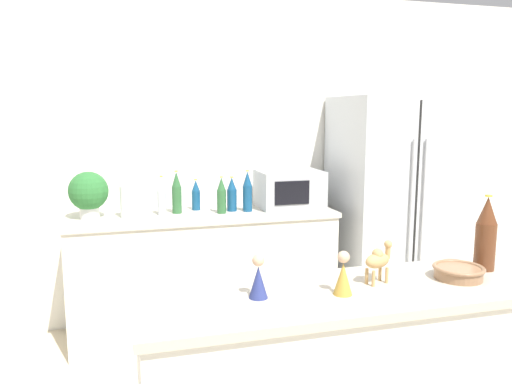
{
  "coord_description": "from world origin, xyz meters",
  "views": [
    {
      "loc": [
        -0.86,
        -1.15,
        1.63
      ],
      "look_at": [
        -0.13,
        1.46,
        1.2
      ],
      "focal_mm": 35.0,
      "sensor_mm": 36.0,
      "label": 1
    }
  ],
  "objects_px": {
    "potted_plant": "(88,193)",
    "back_bottle_4": "(196,195)",
    "back_bottle_0": "(247,192)",
    "back_bottle_5": "(232,195)",
    "camel_figurine": "(378,259)",
    "wine_bottle": "(486,234)",
    "back_bottle_2": "(162,196)",
    "wise_man_figurine_blue": "(343,276)",
    "fruit_bowl": "(458,272)",
    "paper_towel_roll": "(128,202)",
    "wise_man_figurine_crimson": "(258,279)",
    "back_bottle_1": "(221,196)",
    "back_bottle_3": "(177,193)",
    "microwave": "(289,189)",
    "refrigerator": "(390,208)"
  },
  "relations": [
    {
      "from": "wine_bottle",
      "to": "wise_man_figurine_blue",
      "type": "xyz_separation_m",
      "value": [
        -0.72,
        -0.11,
        -0.09
      ]
    },
    {
      "from": "camel_figurine",
      "to": "wine_bottle",
      "type": "bearing_deg",
      "value": 3.82
    },
    {
      "from": "paper_towel_roll",
      "to": "back_bottle_4",
      "type": "bearing_deg",
      "value": 16.69
    },
    {
      "from": "back_bottle_0",
      "to": "wise_man_figurine_crimson",
      "type": "height_order",
      "value": "back_bottle_0"
    },
    {
      "from": "potted_plant",
      "to": "microwave",
      "type": "bearing_deg",
      "value": 1.12
    },
    {
      "from": "paper_towel_roll",
      "to": "back_bottle_4",
      "type": "height_order",
      "value": "back_bottle_4"
    },
    {
      "from": "back_bottle_2",
      "to": "wise_man_figurine_crimson",
      "type": "relative_size",
      "value": 1.69
    },
    {
      "from": "back_bottle_3",
      "to": "back_bottle_4",
      "type": "relative_size",
      "value": 1.33
    },
    {
      "from": "wise_man_figurine_blue",
      "to": "back_bottle_1",
      "type": "bearing_deg",
      "value": 92.66
    },
    {
      "from": "paper_towel_roll",
      "to": "wine_bottle",
      "type": "height_order",
      "value": "wine_bottle"
    },
    {
      "from": "wine_bottle",
      "to": "wise_man_figurine_blue",
      "type": "distance_m",
      "value": 0.74
    },
    {
      "from": "paper_towel_roll",
      "to": "back_bottle_5",
      "type": "relative_size",
      "value": 0.88
    },
    {
      "from": "back_bottle_2",
      "to": "back_bottle_4",
      "type": "distance_m",
      "value": 0.29
    },
    {
      "from": "wine_bottle",
      "to": "back_bottle_1",
      "type": "bearing_deg",
      "value": 115.22
    },
    {
      "from": "refrigerator",
      "to": "wise_man_figurine_blue",
      "type": "relative_size",
      "value": 10.39
    },
    {
      "from": "back_bottle_1",
      "to": "back_bottle_3",
      "type": "relative_size",
      "value": 0.86
    },
    {
      "from": "back_bottle_0",
      "to": "wise_man_figurine_crimson",
      "type": "xyz_separation_m",
      "value": [
        -0.43,
        -1.8,
        -0.03
      ]
    },
    {
      "from": "back_bottle_2",
      "to": "paper_towel_roll",
      "type": "bearing_deg",
      "value": -173.73
    },
    {
      "from": "wine_bottle",
      "to": "camel_figurine",
      "type": "height_order",
      "value": "wine_bottle"
    },
    {
      "from": "wise_man_figurine_crimson",
      "to": "fruit_bowl",
      "type": "bearing_deg",
      "value": -0.94
    },
    {
      "from": "back_bottle_4",
      "to": "back_bottle_0",
      "type": "bearing_deg",
      "value": -23.35
    },
    {
      "from": "paper_towel_roll",
      "to": "back_bottle_0",
      "type": "bearing_deg",
      "value": -0.34
    },
    {
      "from": "microwave",
      "to": "back_bottle_5",
      "type": "xyz_separation_m",
      "value": [
        -0.46,
        -0.03,
        -0.02
      ]
    },
    {
      "from": "back_bottle_3",
      "to": "wise_man_figurine_crimson",
      "type": "height_order",
      "value": "back_bottle_3"
    },
    {
      "from": "back_bottle_2",
      "to": "camel_figurine",
      "type": "relative_size",
      "value": 1.66
    },
    {
      "from": "camel_figurine",
      "to": "back_bottle_1",
      "type": "bearing_deg",
      "value": 98.92
    },
    {
      "from": "back_bottle_0",
      "to": "wise_man_figurine_blue",
      "type": "height_order",
      "value": "back_bottle_0"
    },
    {
      "from": "microwave",
      "to": "fruit_bowl",
      "type": "bearing_deg",
      "value": -87.83
    },
    {
      "from": "back_bottle_2",
      "to": "wise_man_figurine_crimson",
      "type": "height_order",
      "value": "back_bottle_2"
    },
    {
      "from": "potted_plant",
      "to": "back_bottle_2",
      "type": "relative_size",
      "value": 1.15
    },
    {
      "from": "paper_towel_roll",
      "to": "back_bottle_2",
      "type": "height_order",
      "value": "back_bottle_2"
    },
    {
      "from": "back_bottle_3",
      "to": "back_bottle_5",
      "type": "relative_size",
      "value": 1.21
    },
    {
      "from": "back_bottle_0",
      "to": "back_bottle_5",
      "type": "bearing_deg",
      "value": 158.34
    },
    {
      "from": "fruit_bowl",
      "to": "paper_towel_roll",
      "type": "bearing_deg",
      "value": 125.08
    },
    {
      "from": "paper_towel_roll",
      "to": "back_bottle_5",
      "type": "xyz_separation_m",
      "value": [
        0.74,
        0.04,
        0.01
      ]
    },
    {
      "from": "wine_bottle",
      "to": "fruit_bowl",
      "type": "bearing_deg",
      "value": -157.86
    },
    {
      "from": "wine_bottle",
      "to": "back_bottle_2",
      "type": "bearing_deg",
      "value": 124.83
    },
    {
      "from": "back_bottle_0",
      "to": "back_bottle_5",
      "type": "xyz_separation_m",
      "value": [
        -0.11,
        0.04,
        -0.02
      ]
    },
    {
      "from": "back_bottle_3",
      "to": "fruit_bowl",
      "type": "xyz_separation_m",
      "value": [
        0.93,
        -1.88,
        -0.08
      ]
    },
    {
      "from": "fruit_bowl",
      "to": "camel_figurine",
      "type": "relative_size",
      "value": 1.22
    },
    {
      "from": "fruit_bowl",
      "to": "wise_man_figurine_blue",
      "type": "bearing_deg",
      "value": -175.96
    },
    {
      "from": "back_bottle_4",
      "to": "camel_figurine",
      "type": "distance_m",
      "value": 1.97
    },
    {
      "from": "paper_towel_roll",
      "to": "wise_man_figurine_crimson",
      "type": "xyz_separation_m",
      "value": [
        0.42,
        -1.8,
        0.0
      ]
    },
    {
      "from": "potted_plant",
      "to": "paper_towel_roll",
      "type": "distance_m",
      "value": 0.27
    },
    {
      "from": "back_bottle_1",
      "to": "back_bottle_2",
      "type": "height_order",
      "value": "back_bottle_2"
    },
    {
      "from": "potted_plant",
      "to": "wise_man_figurine_blue",
      "type": "distance_m",
      "value": 2.14
    },
    {
      "from": "paper_towel_roll",
      "to": "back_bottle_1",
      "type": "xyz_separation_m",
      "value": [
        0.65,
        -0.02,
        0.02
      ]
    },
    {
      "from": "potted_plant",
      "to": "back_bottle_4",
      "type": "height_order",
      "value": "potted_plant"
    },
    {
      "from": "back_bottle_2",
      "to": "wise_man_figurine_crimson",
      "type": "distance_m",
      "value": 1.84
    },
    {
      "from": "potted_plant",
      "to": "back_bottle_2",
      "type": "height_order",
      "value": "potted_plant"
    }
  ]
}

